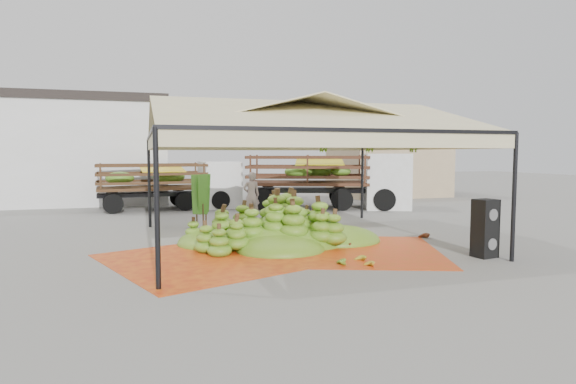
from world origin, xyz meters
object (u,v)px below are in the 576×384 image
object	(u,v)px
speaker_stack	(485,228)
truck_left	(176,180)
banana_heap	(285,220)
vendor	(251,195)
truck_right	(334,175)

from	to	relation	value
speaker_stack	truck_left	bearing A→B (deg)	107.30
banana_heap	speaker_stack	bearing A→B (deg)	-39.04
vendor	truck_right	bearing A→B (deg)	-153.80
speaker_stack	vendor	size ratio (longest dim) A/B	0.78
truck_left	truck_right	distance (m)	7.29
speaker_stack	truck_left	world-z (taller)	truck_left
banana_heap	vendor	bearing A→B (deg)	87.84
speaker_stack	vendor	xyz separation A→B (m)	(-3.88, 8.51, 0.20)
vendor	truck_right	world-z (taller)	truck_right
banana_heap	vendor	distance (m)	5.21
banana_heap	speaker_stack	world-z (taller)	speaker_stack
speaker_stack	truck_right	world-z (taller)	truck_right
speaker_stack	truck_right	size ratio (longest dim) A/B	0.18
banana_heap	truck_right	xyz separation A→B (m)	(4.70, 7.74, 0.91)
speaker_stack	truck_left	size ratio (longest dim) A/B	0.22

